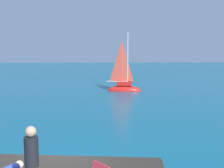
{
  "coord_description": "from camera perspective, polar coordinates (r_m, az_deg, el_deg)",
  "views": [
    {
      "loc": [
        1.57,
        -8.41,
        4.13
      ],
      "look_at": [
        1.81,
        14.91,
        1.19
      ],
      "focal_mm": 44.02,
      "sensor_mm": 36.0,
      "label": 1
    }
  ],
  "objects": [
    {
      "name": "sailboat_near",
      "position": [
        27.5,
        2.52,
        -0.74
      ],
      "size": [
        3.52,
        1.59,
        6.42
      ],
      "rotation": [
        0.0,
        0.0,
        6.15
      ],
      "color": "red",
      "rests_on": "ground"
    },
    {
      "name": "person_standing",
      "position": [
        5.92,
        -16.31,
        -15.47
      ],
      "size": [
        0.28,
        0.28,
        1.62
      ],
      "rotation": [
        0.0,
        0.0,
        2.85
      ],
      "color": "gold",
      "rests_on": "shore_ledge"
    }
  ]
}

